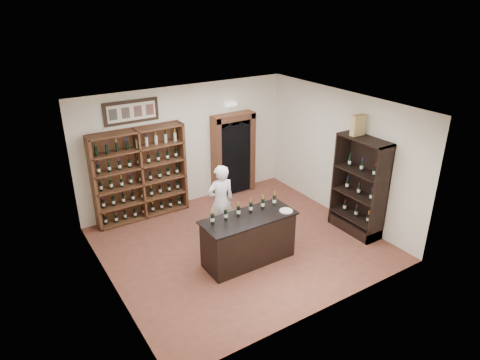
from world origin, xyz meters
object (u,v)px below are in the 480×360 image
Objects in this scene: counter_bottle_0 at (212,219)px; wine_crate at (358,125)px; side_cabinet at (359,200)px; shopkeeper at (221,202)px; tasting_counter at (249,239)px; wine_shelf at (140,174)px.

wine_crate is (3.41, -0.21, 1.31)m from counter_bottle_0.
side_cabinet is (3.44, -0.44, -0.35)m from counter_bottle_0.
counter_bottle_0 is at bearing 172.67° from side_cabinet.
shopkeeper is at bearing 160.55° from wine_crate.
side_cabinet is at bearing 158.13° from shopkeeper.
tasting_counter is at bearing 94.93° from shopkeeper.
shopkeeper is (0.01, 1.09, 0.36)m from tasting_counter.
wine_shelf is 4.99× the size of wine_crate.
wine_crate is at bearing -1.41° from tasting_counter.
wine_shelf is at bearing 139.79° from side_cabinet.
shopkeeper is at bearing 89.66° from tasting_counter.
wine_crate is at bearing -3.52° from counter_bottle_0.
shopkeeper is (1.11, -1.84, -0.25)m from wine_shelf.
wine_shelf is 5.01m from wine_crate.
wine_shelf is 1.29× the size of shopkeeper.
wine_shelf is 2.16m from shopkeeper.
counter_bottle_0 is 0.68× the size of wine_crate.
side_cabinet reaches higher than tasting_counter.
side_cabinet is at bearing -78.59° from wine_crate.
counter_bottle_0 is at bearing -82.24° from wine_shelf.
wine_shelf is at bearing 110.56° from tasting_counter.
wine_crate reaches higher than wine_shelf.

